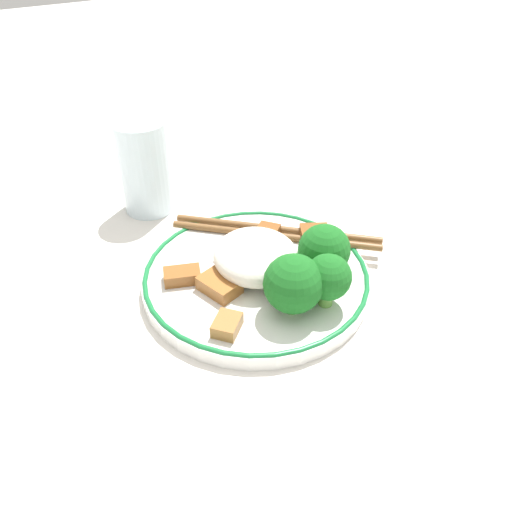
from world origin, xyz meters
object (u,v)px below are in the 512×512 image
(plate, at_px, (256,277))
(broccoli_back_left, at_px, (290,285))
(broccoli_back_center, at_px, (328,278))
(broccoli_back_right, at_px, (324,250))
(chopsticks, at_px, (276,232))
(drinking_glass, at_px, (145,167))

(plate, distance_m, broccoli_back_left, 0.07)
(broccoli_back_center, distance_m, broccoli_back_right, 0.04)
(plate, bearing_deg, broccoli_back_center, -66.54)
(chopsticks, bearing_deg, plate, -139.57)
(broccoli_back_center, height_order, chopsticks, broccoli_back_center)
(broccoli_back_right, bearing_deg, broccoli_back_left, -156.30)
(broccoli_back_left, height_order, chopsticks, broccoli_back_left)
(broccoli_back_left, distance_m, drinking_glass, 0.25)
(broccoli_back_right, relative_size, drinking_glass, 0.52)
(plate, distance_m, broccoli_back_center, 0.09)
(drinking_glass, bearing_deg, plate, -78.97)
(broccoli_back_center, bearing_deg, drinking_glass, 104.57)
(chopsticks, bearing_deg, broccoli_back_right, -90.15)
(broccoli_back_right, bearing_deg, drinking_glass, 111.02)
(broccoli_back_center, bearing_deg, broccoli_back_right, 58.38)
(broccoli_back_center, distance_m, chopsticks, 0.12)
(broccoli_back_center, height_order, broccoli_back_right, broccoli_back_right)
(chopsticks, distance_m, drinking_glass, 0.17)
(plate, xyz_separation_m, broccoli_back_center, (0.03, -0.07, 0.04))
(broccoli_back_right, relative_size, chopsticks, 0.32)
(plate, bearing_deg, drinking_glass, 101.03)
(broccoli_back_left, bearing_deg, plate, 86.67)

